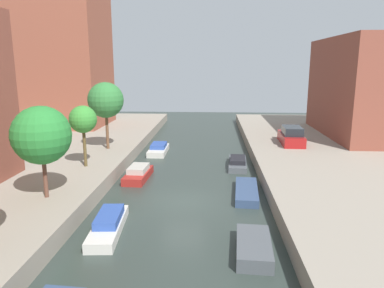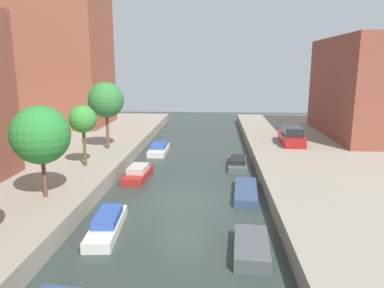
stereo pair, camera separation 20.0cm
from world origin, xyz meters
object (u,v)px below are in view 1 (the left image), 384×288
Objects in this scene: low_block_right at (379,87)px; moored_boat_left_2 at (109,224)px; parked_car at (291,136)px; street_tree_4 at (106,100)px; moored_boat_right_2 at (254,247)px; moored_boat_right_4 at (238,163)px; moored_boat_left_3 at (138,174)px; street_tree_2 at (41,135)px; moored_boat_left_4 at (159,149)px; moored_boat_right_3 at (247,191)px; street_tree_3 at (83,120)px; apartment_tower_far at (56,5)px.

moored_boat_left_2 is (-21.33, -21.05, -5.44)m from low_block_right.
low_block_right is 11.16m from parked_car.
street_tree_4 is 1.66× the size of moored_boat_right_2.
moored_boat_left_2 is 13.88m from moored_boat_right_4.
moored_boat_left_3 is (-21.59, -12.67, -5.42)m from low_block_right.
street_tree_2 is 5.88m from moored_boat_left_2.
moored_boat_left_4 reaches higher than moored_boat_right_3.
moored_boat_left_4 is at bearing 87.99° from moored_boat_left_3.
parked_car is (15.96, 8.42, -2.63)m from street_tree_3.
parked_car is 1.02× the size of moored_boat_left_2.
street_tree_2 is 1.31× the size of moored_boat_left_3.
street_tree_4 reaches higher than moored_boat_left_4.
street_tree_2 reaches higher than moored_boat_left_3.
moored_boat_right_2 is (10.72, -3.60, -4.09)m from street_tree_2.
apartment_tower_far reaches higher than moored_boat_right_3.
moored_boat_right_4 is at bearing 20.16° from street_tree_3.
moored_boat_right_3 is 6.49m from moored_boat_right_4.
apartment_tower_far is 6.35× the size of moored_boat_right_4.
street_tree_2 reaches higher than moored_boat_right_4.
moored_boat_right_3 is (7.15, -10.78, -0.11)m from moored_boat_left_4.
street_tree_4 is 7.82m from moored_boat_left_3.
parked_car is at bearing -153.23° from low_block_right.
low_block_right is at bearing -7.94° from apartment_tower_far.
moored_boat_left_3 reaches higher than moored_boat_right_3.
apartment_tower_far is at bearing 110.16° from street_tree_2.
street_tree_2 reaches higher than street_tree_3.
parked_car is 12.04m from moored_boat_right_3.
moored_boat_left_3 is at bearing -153.79° from moored_boat_right_4.
low_block_right is 2.97× the size of street_tree_2.
moored_boat_left_2 reaches higher than moored_boat_right_4.
parked_car is (24.75, -9.41, -12.87)m from apartment_tower_far.
low_block_right reaches higher than street_tree_2.
apartment_tower_far is 21.28m from moored_boat_left_4.
street_tree_3 is at bearing -63.74° from apartment_tower_far.
street_tree_2 is 0.88× the size of street_tree_4.
street_tree_3 is 1.26× the size of moored_boat_right_2.
moored_boat_left_4 is at bearing 74.89° from street_tree_2.
low_block_right is 27.58m from moored_boat_right_2.
moored_boat_left_2 is (12.67, -25.79, -14.16)m from apartment_tower_far.
moored_boat_right_3 is (19.84, -20.31, -14.29)m from apartment_tower_far.
moored_boat_right_4 reaches higher than moored_boat_right_3.
apartment_tower_far reaches higher than moored_boat_right_2.
moored_boat_left_3 is 0.88× the size of moored_boat_right_4.
moored_boat_left_2 is 1.07× the size of moored_boat_right_4.
moored_boat_right_2 reaches higher than moored_boat_right_3.
moored_boat_right_4 is at bearing 59.60° from moored_boat_left_2.
moored_boat_left_4 is at bearing -179.40° from parked_car.
apartment_tower_far is 29.44m from parked_car.
street_tree_2 is at bearing -161.75° from moored_boat_right_3.
apartment_tower_far is 5.95× the size of moored_boat_left_2.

